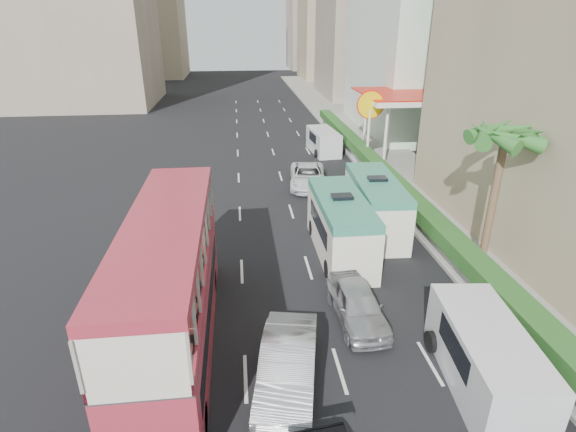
{
  "coord_description": "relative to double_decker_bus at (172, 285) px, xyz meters",
  "views": [
    {
      "loc": [
        -3.48,
        -13.64,
        10.92
      ],
      "look_at": [
        -1.5,
        4.0,
        3.2
      ],
      "focal_mm": 28.0,
      "sensor_mm": 36.0,
      "label": 1
    }
  ],
  "objects": [
    {
      "name": "car_silver_lane_b",
      "position": [
        6.87,
        0.7,
        -2.53
      ],
      "size": [
        1.94,
        4.39,
        1.47
      ],
      "primitive_type": "imported",
      "rotation": [
        0.0,
        0.0,
        0.05
      ],
      "color": "#ADB0B4",
      "rests_on": "ground"
    },
    {
      "name": "van_asset",
      "position": [
        7.34,
        16.56,
        -2.53
      ],
      "size": [
        3.13,
        5.66,
        1.5
      ],
      "primitive_type": "imported",
      "rotation": [
        0.0,
        0.0,
        -0.12
      ],
      "color": "silver",
      "rests_on": "ground"
    },
    {
      "name": "ground_plane",
      "position": [
        6.0,
        0.0,
        -2.53
      ],
      "size": [
        200.0,
        200.0,
        0.0
      ],
      "primitive_type": "plane",
      "color": "black",
      "rests_on": "ground"
    },
    {
      "name": "panel_van_far",
      "position": [
        10.1,
        25.4,
        -1.53
      ],
      "size": [
        2.42,
        5.17,
        2.01
      ],
      "primitive_type": "cube",
      "rotation": [
        0.0,
        0.0,
        0.08
      ],
      "color": "silver",
      "rests_on": "ground"
    },
    {
      "name": "kerb_wall",
      "position": [
        12.2,
        14.0,
        -1.85
      ],
      "size": [
        0.3,
        44.0,
        1.0
      ],
      "primitive_type": "cube",
      "color": "silver",
      "rests_on": "sidewalk"
    },
    {
      "name": "double_decker_bus",
      "position": [
        0.0,
        0.0,
        0.0
      ],
      "size": [
        2.5,
        11.0,
        5.06
      ],
      "primitive_type": "cube",
      "color": "#A72A39",
      "rests_on": "ground"
    },
    {
      "name": "car_silver_lane_a",
      "position": [
        3.76,
        -2.54,
        -2.53
      ],
      "size": [
        2.65,
        5.21,
        1.64
      ],
      "primitive_type": "imported",
      "rotation": [
        0.0,
        0.0,
        -0.19
      ],
      "color": "#ADB0B4",
      "rests_on": "ground"
    },
    {
      "name": "shell_station",
      "position": [
        16.0,
        23.0,
        0.22
      ],
      "size": [
        6.5,
        8.0,
        5.5
      ],
      "primitive_type": "cube",
      "color": "silver",
      "rests_on": "ground"
    },
    {
      "name": "hedge",
      "position": [
        12.2,
        14.0,
        -1.0
      ],
      "size": [
        1.1,
        44.0,
        0.7
      ],
      "primitive_type": "cube",
      "color": "#2D6626",
      "rests_on": "kerb_wall"
    },
    {
      "name": "minibus_near",
      "position": [
        7.4,
        6.3,
        -1.03
      ],
      "size": [
        2.28,
        6.79,
        3.01
      ],
      "primitive_type": "cube",
      "rotation": [
        0.0,
        0.0,
        0.0
      ],
      "color": "silver",
      "rests_on": "ground"
    },
    {
      "name": "minibus_far",
      "position": [
        9.94,
        8.81,
        -1.04
      ],
      "size": [
        2.58,
        6.85,
        2.99
      ],
      "primitive_type": "cube",
      "rotation": [
        0.0,
        0.0,
        -0.05
      ],
      "color": "silver",
      "rests_on": "ground"
    },
    {
      "name": "panel_van_near",
      "position": [
        10.04,
        -3.08,
        -1.46
      ],
      "size": [
        2.7,
        5.55,
        2.14
      ],
      "primitive_type": "cube",
      "rotation": [
        0.0,
        0.0,
        -0.11
      ],
      "color": "silver",
      "rests_on": "ground"
    },
    {
      "name": "palm_tree",
      "position": [
        13.8,
        4.0,
        0.85
      ],
      "size": [
        0.36,
        0.36,
        6.4
      ],
      "primitive_type": "cylinder",
      "color": "brown",
      "rests_on": "sidewalk"
    },
    {
      "name": "sidewalk",
      "position": [
        15.0,
        25.0,
        -2.44
      ],
      "size": [
        6.0,
        120.0,
        0.18
      ],
      "primitive_type": "cube",
      "color": "#99968C",
      "rests_on": "ground"
    }
  ]
}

